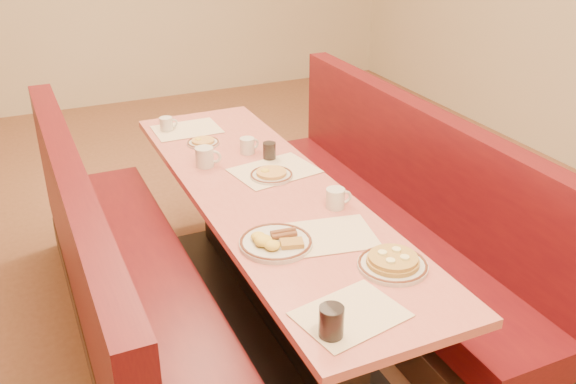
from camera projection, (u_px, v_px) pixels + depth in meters
name	position (u px, v px, depth m)	size (l,w,h in m)	color
ground	(270.00, 317.00, 3.42)	(8.00, 8.00, 0.00)	#9E6647
diner_table	(270.00, 258.00, 3.26)	(0.70, 2.50, 0.75)	black
booth_left	(125.00, 295.00, 2.99)	(0.55, 2.50, 1.05)	#4C3326
booth_right	(392.00, 231.00, 3.54)	(0.55, 2.50, 1.05)	#4C3326
placemat_near_left	(350.00, 315.00, 2.22)	(0.36, 0.27, 0.00)	beige
placemat_near_right	(328.00, 236.00, 2.71)	(0.39, 0.29, 0.00)	beige
placemat_far_left	(187.00, 129.00, 3.84)	(0.38, 0.29, 0.00)	beige
placemat_far_right	(274.00, 171.00, 3.30)	(0.41, 0.31, 0.00)	beige
pancake_plate	(393.00, 263.00, 2.48)	(0.27, 0.27, 0.06)	beige
eggs_plate	(275.00, 242.00, 2.63)	(0.30, 0.30, 0.06)	beige
extra_plate_mid	(271.00, 174.00, 3.23)	(0.22, 0.22, 0.04)	beige
extra_plate_far	(203.00, 142.00, 3.63)	(0.18, 0.18, 0.04)	beige
coffee_mug_a	(336.00, 198.00, 2.93)	(0.12, 0.09, 0.09)	beige
coffee_mug_b	(205.00, 157.00, 3.34)	(0.13, 0.10, 0.10)	beige
coffee_mug_c	(248.00, 145.00, 3.51)	(0.11, 0.08, 0.09)	beige
coffee_mug_d	(167.00, 124.00, 3.82)	(0.11, 0.08, 0.08)	beige
soda_tumbler_near	(331.00, 322.00, 2.10)	(0.08, 0.08, 0.12)	black
soda_tumbler_mid	(269.00, 151.00, 3.43)	(0.07, 0.07, 0.10)	black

